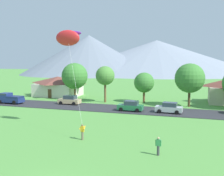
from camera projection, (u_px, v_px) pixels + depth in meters
The scene contains 15 objects.
road_strip at pixel (139, 110), 44.16m from camera, with size 160.00×7.34×0.08m, color #2D2D33.
mountain_west_ridge at pixel (89, 55), 161.89m from camera, with size 83.28×83.28×23.91m, color slate.
mountain_east_ridge at pixel (100, 58), 204.82m from camera, with size 73.19×73.19×20.41m, color #8E939E.
mountain_far_west_ridge at pixel (156, 56), 179.93m from camera, with size 132.03×132.03×22.19m, color gray.
house_leftmost at pixel (58, 86), 61.76m from camera, with size 10.45×8.27×4.62m.
tree_left_of_center at pixel (190, 78), 47.10m from camera, with size 5.36×5.36×7.89m.
tree_center at pixel (144, 83), 51.83m from camera, with size 4.02×4.02×6.03m.
tree_near_right at pixel (105, 76), 52.04m from camera, with size 3.81×3.81×7.28m.
tree_far_right at pixel (75, 76), 56.68m from camera, with size 5.66×5.66×7.87m.
parked_car_green_mid_west at pixel (131, 106), 43.18m from camera, with size 4.20×2.08×1.68m.
parked_car_tan_mid_east at pixel (70, 100), 49.73m from camera, with size 4.21×2.09×1.68m.
parked_car_silver_east_end at pixel (169, 108), 41.57m from camera, with size 4.28×2.24×1.68m.
pickup_truck_navy_west_side at pixel (10, 98), 50.82m from camera, with size 5.25×2.43×1.99m.
kite_flyer_with_kite at pixel (68, 39), 31.52m from camera, with size 5.60×5.08×12.16m.
watcher_person at pixel (158, 146), 23.11m from camera, with size 0.56×0.24×1.68m.
Camera 1 is at (8.97, -13.47, 8.42)m, focal length 41.82 mm.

